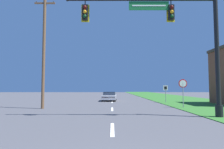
# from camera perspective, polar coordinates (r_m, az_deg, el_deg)

# --- Properties ---
(grass_verge_right) EXTENTS (10.00, 110.00, 0.04)m
(grass_verge_right) POSITION_cam_1_polar(r_m,az_deg,el_deg) (34.37, 17.91, -6.58)
(grass_verge_right) COLOR #2D6626
(grass_verge_right) RESTS_ON ground
(road_center_line) EXTENTS (0.16, 34.80, 0.01)m
(road_center_line) POSITION_cam_1_polar(r_m,az_deg,el_deg) (24.73, 0.01, -7.93)
(road_center_line) COLOR silver
(road_center_line) RESTS_ON ground
(signal_mast) EXTENTS (9.51, 0.47, 8.08)m
(signal_mast) POSITION_cam_1_polar(r_m,az_deg,el_deg) (13.12, 18.67, 10.44)
(signal_mast) COLOR black
(signal_mast) RESTS_ON grass_verge_right
(car_ahead) EXTENTS (2.04, 4.48, 1.19)m
(car_ahead) POSITION_cam_1_polar(r_m,az_deg,el_deg) (27.54, -0.78, -6.27)
(car_ahead) COLOR black
(car_ahead) RESTS_ON ground
(stop_sign) EXTENTS (0.76, 0.07, 2.50)m
(stop_sign) POSITION_cam_1_polar(r_m,az_deg,el_deg) (18.97, 19.58, -3.33)
(stop_sign) COLOR gray
(stop_sign) RESTS_ON grass_verge_right
(route_sign_post) EXTENTS (0.55, 0.06, 2.03)m
(route_sign_post) POSITION_cam_1_polar(r_m,az_deg,el_deg) (24.87, 15.03, -4.27)
(route_sign_post) COLOR gray
(route_sign_post) RESTS_ON grass_verge_right
(utility_pole_near) EXTENTS (1.80, 0.26, 10.12)m
(utility_pole_near) POSITION_cam_1_polar(r_m,az_deg,el_deg) (18.43, -18.92, 7.17)
(utility_pole_near) COLOR brown
(utility_pole_near) RESTS_ON ground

